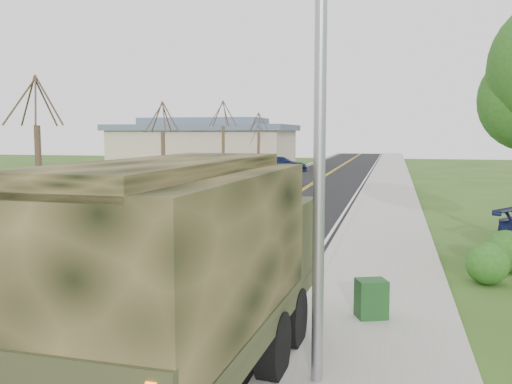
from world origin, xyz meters
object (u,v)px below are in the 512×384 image
(utility_box_near, at_px, (371,299))
(sedan_silver, at_px, (284,178))
(suv_champagne, at_px, (230,188))
(military_truck, at_px, (190,261))

(utility_box_near, bearing_deg, sedan_silver, 82.94)
(suv_champagne, height_order, utility_box_near, suv_champagne)
(military_truck, bearing_deg, utility_box_near, 60.39)
(sedan_silver, bearing_deg, utility_box_near, -74.29)
(suv_champagne, relative_size, utility_box_near, 6.83)
(sedan_silver, height_order, utility_box_near, sedan_silver)
(suv_champagne, distance_m, sedan_silver, 9.97)
(sedan_silver, bearing_deg, military_truck, -80.12)
(military_truck, xyz_separation_m, sedan_silver, (-4.90, 33.17, -1.41))
(sedan_silver, bearing_deg, suv_champagne, -95.97)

